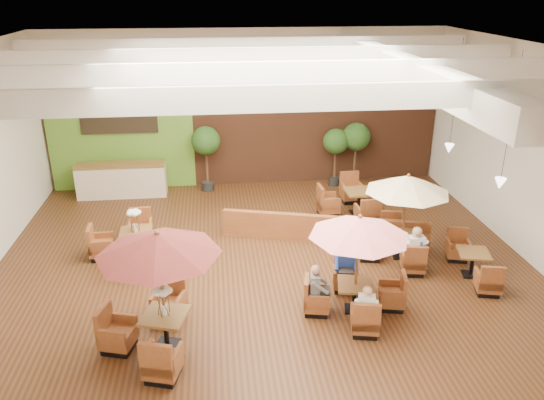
{
  "coord_description": "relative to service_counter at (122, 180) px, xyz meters",
  "views": [
    {
      "loc": [
        -1.17,
        -12.53,
        6.9
      ],
      "look_at": [
        0.3,
        0.5,
        1.5
      ],
      "focal_mm": 35.0,
      "sensor_mm": 36.0,
      "label": 1
    }
  ],
  "objects": [
    {
      "name": "table_2",
      "position": [
        8.07,
        -5.39,
        1.15
      ],
      "size": [
        2.31,
        2.42,
        2.4
      ],
      "rotation": [
        0.0,
        0.0,
        -0.19
      ],
      "color": "brown",
      "rests_on": "ground"
    },
    {
      "name": "table_5",
      "position": [
        7.45,
        -2.41,
        -0.21
      ],
      "size": [
        1.8,
        2.66,
        0.99
      ],
      "rotation": [
        0.0,
        0.0,
        0.05
      ],
      "color": "brown",
      "rests_on": "ground"
    },
    {
      "name": "topiary_1",
      "position": [
        7.53,
        0.2,
        0.99
      ],
      "size": [
        0.91,
        0.91,
        2.12
      ],
      "color": "black",
      "rests_on": "ground"
    },
    {
      "name": "diner_3",
      "position": [
        8.12,
        -6.27,
        0.15
      ],
      "size": [
        0.4,
        0.37,
        0.73
      ],
      "rotation": [
        0.0,
        0.0,
        -0.33
      ],
      "color": "#2643A6",
      "rests_on": "ground"
    },
    {
      "name": "topiary_2",
      "position": [
        8.26,
        0.2,
        1.14
      ],
      "size": [
        0.99,
        0.99,
        2.31
      ],
      "color": "black",
      "rests_on": "ground"
    },
    {
      "name": "room",
      "position": [
        4.65,
        -3.88,
        3.05
      ],
      "size": [
        14.04,
        14.0,
        5.52
      ],
      "color": "#381E0F",
      "rests_on": "ground"
    },
    {
      "name": "service_counter",
      "position": [
        0.0,
        0.0,
        0.0
      ],
      "size": [
        3.0,
        0.75,
        1.18
      ],
      "color": "beige",
      "rests_on": "ground"
    },
    {
      "name": "diner_2",
      "position": [
        5.35,
        -7.71,
        0.15
      ],
      "size": [
        0.33,
        0.39,
        0.74
      ],
      "rotation": [
        0.0,
        0.0,
        4.57
      ],
      "color": "slate",
      "rests_on": "ground"
    },
    {
      "name": "diner_1",
      "position": [
        6.22,
        -6.85,
        0.18
      ],
      "size": [
        0.43,
        0.37,
        0.82
      ],
      "rotation": [
        0.0,
        0.0,
        2.96
      ],
      "color": "#2643A6",
      "rests_on": "ground"
    },
    {
      "name": "table_3",
      "position": [
        0.79,
        -4.55,
        -0.14
      ],
      "size": [
        1.69,
        2.51,
        1.52
      ],
      "rotation": [
        0.0,
        0.0,
        0.05
      ],
      "color": "brown",
      "rests_on": "ground"
    },
    {
      "name": "diner_0",
      "position": [
        6.22,
        -8.58,
        0.14
      ],
      "size": [
        0.38,
        0.34,
        0.71
      ],
      "rotation": [
        0.0,
        0.0,
        -0.25
      ],
      "color": "white",
      "rests_on": "ground"
    },
    {
      "name": "diner_4",
      "position": [
        8.12,
        -6.27,
        0.2
      ],
      "size": [
        0.43,
        0.34,
        0.86
      ],
      "rotation": [
        0.0,
        0.0,
        -0.03
      ],
      "color": "white",
      "rests_on": "ground"
    },
    {
      "name": "topiary_0",
      "position": [
        2.94,
        0.2,
        1.16
      ],
      "size": [
        1.0,
        1.0,
        2.33
      ],
      "color": "black",
      "rests_on": "ground"
    },
    {
      "name": "table_0",
      "position": [
        2.03,
        -8.54,
        1.29
      ],
      "size": [
        2.56,
        2.69,
        2.62
      ],
      "rotation": [
        0.0,
        0.0,
        -0.28
      ],
      "color": "brown",
      "rests_on": "ground"
    },
    {
      "name": "table_4",
      "position": [
        9.56,
        -6.54,
        -0.26
      ],
      "size": [
        0.91,
        2.35,
        0.84
      ],
      "rotation": [
        0.0,
        0.0,
        -0.24
      ],
      "color": "brown",
      "rests_on": "ground"
    },
    {
      "name": "booth_divider",
      "position": [
        6.22,
        -4.28,
        -0.18
      ],
      "size": [
        5.68,
        1.76,
        0.81
      ],
      "primitive_type": "cube",
      "rotation": [
        0.0,
        0.0,
        -0.27
      ],
      "color": "brown",
      "rests_on": "ground"
    },
    {
      "name": "table_1",
      "position": [
        6.22,
        -7.71,
        1.05
      ],
      "size": [
        2.4,
        2.4,
        2.38
      ],
      "rotation": [
        0.0,
        0.0,
        -0.2
      ],
      "color": "brown",
      "rests_on": "ground"
    }
  ]
}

